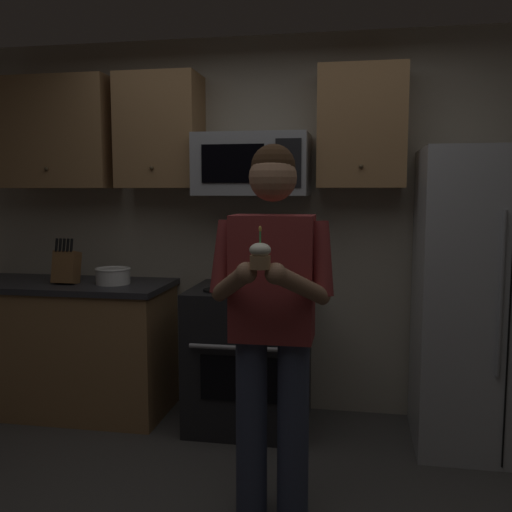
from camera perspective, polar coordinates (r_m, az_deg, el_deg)
The scene contains 10 objects.
wall_back at distance 4.03m, azimuth 2.48°, elevation 2.96°, with size 4.40×0.10×2.60m, color #B7AD99.
oven_range at distance 3.82m, azimuth -0.66°, elevation -10.04°, with size 0.76×0.70×0.93m.
microwave at distance 3.78m, azimuth -0.33°, elevation 9.11°, with size 0.74×0.41×0.40m.
refrigerator at distance 3.70m, azimuth 22.73°, elevation -4.09°, with size 0.90×0.75×1.80m.
cabinet_row_upper at distance 3.99m, azimuth -8.53°, elevation 12.21°, with size 2.78×0.36×0.76m.
counter_left at distance 4.27m, azimuth -18.21°, elevation -8.58°, with size 1.44×0.66×0.92m.
knife_block at distance 4.10m, azimuth -18.46°, elevation -1.02°, with size 0.16×0.15×0.32m.
bowl_large_white at distance 3.99m, azimuth -14.13°, elevation -1.90°, with size 0.24×0.24×0.11m.
person at distance 2.65m, azimuth 1.63°, elevation -5.55°, with size 0.60×0.48×1.76m.
cupcake at distance 2.28m, azimuth 0.41°, elevation 0.05°, with size 0.09×0.09×0.17m.
Camera 1 is at (0.54, -2.23, 1.55)m, focal length 39.96 mm.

